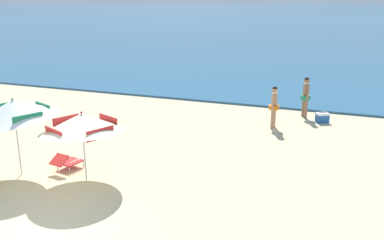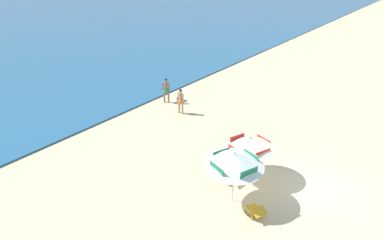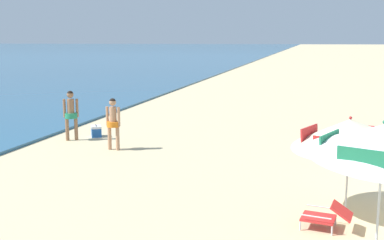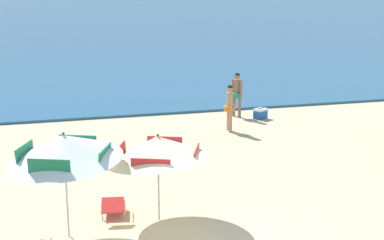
{
  "view_description": "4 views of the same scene",
  "coord_description": "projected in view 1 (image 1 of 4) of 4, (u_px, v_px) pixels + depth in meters",
  "views": [
    {
      "loc": [
        5.83,
        -5.99,
        4.82
      ],
      "look_at": [
        1.34,
        5.75,
        1.15
      ],
      "focal_mm": 38.0,
      "sensor_mm": 36.0,
      "label": 1
    },
    {
      "loc": [
        -12.57,
        -2.57,
        8.58
      ],
      "look_at": [
        1.63,
        7.48,
        0.68
      ],
      "focal_mm": 31.04,
      "sensor_mm": 36.0,
      "label": 2
    },
    {
      "loc": [
        -10.26,
        3.55,
        3.47
      ],
      "look_at": [
        1.32,
        6.48,
        1.43
      ],
      "focal_mm": 43.82,
      "sensor_mm": 36.0,
      "label": 3
    },
    {
      "loc": [
        -3.08,
        -8.75,
        5.21
      ],
      "look_at": [
        0.95,
        5.96,
        1.43
      ],
      "focal_mm": 52.73,
      "sensor_mm": 36.0,
      "label": 4
    }
  ],
  "objects": [
    {
      "name": "beach_umbrella_striped_main",
      "position": [
        14.0,
        110.0,
        11.26
      ],
      "size": [
        3.3,
        3.29,
        2.32
      ],
      "color": "silver",
      "rests_on": "ground"
    },
    {
      "name": "ocean_water",
      "position": [
        346.0,
        7.0,
        378.68
      ],
      "size": [
        800.0,
        800.0,
        0.1
      ],
      "primitive_type": "cube",
      "color": "#285B7F",
      "rests_on": "ground"
    },
    {
      "name": "cooler_box",
      "position": [
        322.0,
        118.0,
        16.81
      ],
      "size": [
        0.6,
        0.55,
        0.43
      ],
      "color": "#1E56A8",
      "rests_on": "ground"
    },
    {
      "name": "ground_plane",
      "position": [
        38.0,
        235.0,
        8.72
      ],
      "size": [
        800.0,
        800.0,
        0.0
      ],
      "primitive_type": "plane",
      "color": "#CCB78C"
    },
    {
      "name": "person_standing_beside",
      "position": [
        274.0,
        104.0,
        15.89
      ],
      "size": [
        0.41,
        0.5,
        1.67
      ],
      "color": "tan",
      "rests_on": "ground"
    },
    {
      "name": "beach_umbrella_striped_second",
      "position": [
        82.0,
        123.0,
        10.95
      ],
      "size": [
        3.31,
        3.32,
        2.06
      ],
      "color": "silver",
      "rests_on": "ground"
    },
    {
      "name": "person_standing_near_shore",
      "position": [
        306.0,
        94.0,
        17.35
      ],
      "size": [
        0.43,
        0.47,
        1.75
      ],
      "color": "#8C6042",
      "rests_on": "ground"
    },
    {
      "name": "lounge_chair_beside_umbrella",
      "position": [
        67.0,
        161.0,
        12.04
      ],
      "size": [
        0.68,
        0.97,
        0.52
      ],
      "color": "red",
      "rests_on": "ground"
    }
  ]
}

